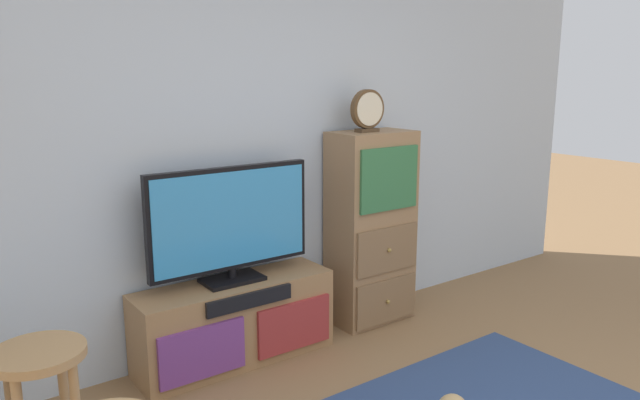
{
  "coord_description": "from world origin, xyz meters",
  "views": [
    {
      "loc": [
        -1.89,
        -0.86,
        1.74
      ],
      "look_at": [
        0.18,
        1.98,
        0.99
      ],
      "focal_mm": 33.61,
      "sensor_mm": 36.0,
      "label": 1
    }
  ],
  "objects_px": {
    "desk_clock": "(368,111)",
    "side_cabinet": "(371,228)",
    "television": "(231,222)",
    "media_console": "(236,322)",
    "bar_stool_far": "(42,399)"
  },
  "relations": [
    {
      "from": "desk_clock",
      "to": "side_cabinet",
      "type": "bearing_deg",
      "value": 13.0
    },
    {
      "from": "television",
      "to": "desk_clock",
      "type": "relative_size",
      "value": 3.66
    },
    {
      "from": "media_console",
      "to": "desk_clock",
      "type": "relative_size",
      "value": 4.35
    },
    {
      "from": "television",
      "to": "side_cabinet",
      "type": "bearing_deg",
      "value": -0.72
    },
    {
      "from": "television",
      "to": "desk_clock",
      "type": "xyz_separation_m",
      "value": [
        1.02,
        -0.03,
        0.61
      ]
    },
    {
      "from": "media_console",
      "to": "television",
      "type": "xyz_separation_m",
      "value": [
        -0.0,
        0.02,
        0.62
      ]
    },
    {
      "from": "media_console",
      "to": "side_cabinet",
      "type": "relative_size",
      "value": 0.91
    },
    {
      "from": "television",
      "to": "side_cabinet",
      "type": "relative_size",
      "value": 0.76
    },
    {
      "from": "media_console",
      "to": "desk_clock",
      "type": "distance_m",
      "value": 1.6
    },
    {
      "from": "bar_stool_far",
      "to": "side_cabinet",
      "type": "bearing_deg",
      "value": 19.74
    },
    {
      "from": "side_cabinet",
      "to": "bar_stool_far",
      "type": "distance_m",
      "value": 2.47
    },
    {
      "from": "media_console",
      "to": "bar_stool_far",
      "type": "distance_m",
      "value": 1.52
    },
    {
      "from": "media_console",
      "to": "side_cabinet",
      "type": "distance_m",
      "value": 1.17
    },
    {
      "from": "side_cabinet",
      "to": "bar_stool_far",
      "type": "height_order",
      "value": "side_cabinet"
    },
    {
      "from": "side_cabinet",
      "to": "desk_clock",
      "type": "height_order",
      "value": "desk_clock"
    }
  ]
}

